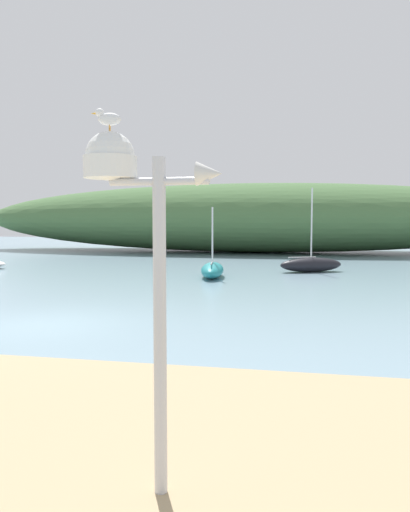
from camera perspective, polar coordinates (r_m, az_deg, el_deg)
The scene contains 6 objects.
ground_plane at distance 13.69m, azimuth -17.91°, elevation -7.52°, with size 120.00×120.00×0.00m, color #7A99A8.
distant_hill at distance 41.97m, azimuth 5.41°, elevation 4.42°, with size 48.56×11.16×5.78m, color #476B3D.
mast_structure at distance 4.55m, azimuth -8.92°, elevation 6.43°, with size 1.27×0.49×3.34m.
seagull_on_radar at distance 4.69m, azimuth -11.15°, elevation 15.40°, with size 0.28×0.13×0.20m.
sailboat_far_right at distance 26.33m, azimuth 12.16°, elevation -0.96°, with size 3.52×2.36×4.38m.
sailboat_mid_channel at distance 23.31m, azimuth 0.86°, elevation -1.61°, with size 1.47×3.58×3.33m.
Camera 1 is at (6.58, -11.69, 2.74)m, focal length 34.58 mm.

